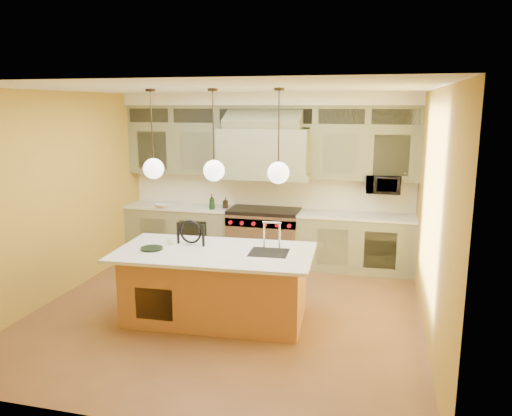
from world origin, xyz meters
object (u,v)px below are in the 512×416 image
(counter_stool, at_px, (185,263))
(microwave, at_px, (383,184))
(range, at_px, (264,236))
(kitchen_island, at_px, (216,283))

(counter_stool, relative_size, microwave, 2.31)
(range, relative_size, counter_stool, 0.96)
(kitchen_island, height_order, counter_stool, kitchen_island)
(kitchen_island, xyz_separation_m, counter_stool, (-0.41, -0.01, 0.25))
(range, relative_size, kitchen_island, 0.48)
(range, distance_m, microwave, 2.18)
(microwave, bearing_deg, range, -176.88)
(microwave, bearing_deg, counter_stool, -133.96)
(range, height_order, kitchen_island, kitchen_island)
(kitchen_island, distance_m, counter_stool, 0.48)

